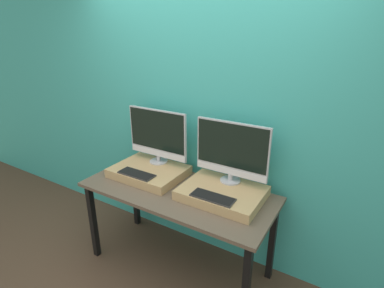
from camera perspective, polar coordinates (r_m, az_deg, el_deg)
The scene contains 8 objects.
wall_back at distance 2.67m, azimuth 2.11°, elevation 4.72°, with size 8.00×0.04×2.60m.
workbench at distance 2.58m, azimuth -2.77°, elevation -10.39°, with size 1.63×0.71×0.79m.
wooden_riser_left at distance 2.78m, azimuth -8.17°, elevation -5.19°, with size 0.64×0.48×0.08m.
monitor_left at distance 2.76m, azimuth -6.61°, elevation 1.75°, with size 0.62×0.17×0.51m.
keyboard_left at distance 2.65m, azimuth -10.50°, elevation -5.61°, with size 0.33×0.13×0.01m.
wooden_riser_right at distance 2.42m, azimuth 5.77°, elevation -9.25°, with size 0.64×0.48×0.08m.
monitor_right at distance 2.40m, azimuth 7.55°, elevation -1.28°, with size 0.62×0.17×0.51m.
keyboard_right at distance 2.27m, azimuth 3.95°, elevation -10.07°, with size 0.33×0.13×0.01m.
Camera 1 is at (1.25, -1.46, 2.05)m, focal length 28.00 mm.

